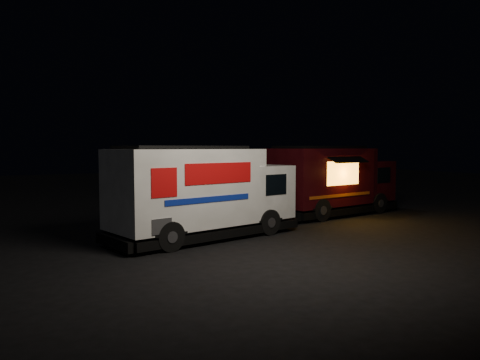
% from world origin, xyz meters
% --- Properties ---
extents(ground, '(80.00, 80.00, 0.00)m').
position_xyz_m(ground, '(0.00, 0.00, 0.00)').
color(ground, black).
rests_on(ground, ground).
extents(white_truck, '(6.69, 3.41, 2.90)m').
position_xyz_m(white_truck, '(-1.39, 0.75, 1.45)').
color(white_truck, white).
rests_on(white_truck, ground).
extents(red_truck, '(6.53, 3.25, 2.91)m').
position_xyz_m(red_truck, '(5.53, 2.84, 1.45)').
color(red_truck, '#33090C').
rests_on(red_truck, ground).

